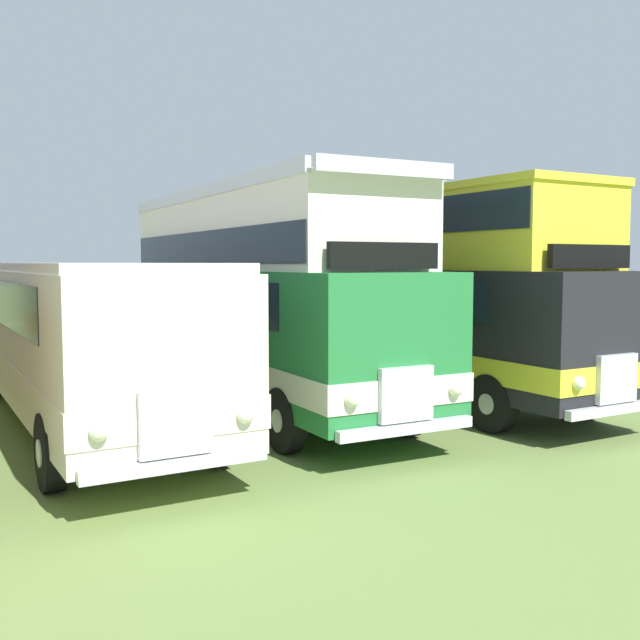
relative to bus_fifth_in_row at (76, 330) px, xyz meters
The scene contains 3 objects.
bus_fifth_in_row is the anchor object (origin of this frame).
bus_sixth_in_row 3.73m from the bus_fifth_in_row, ahead, with size 2.70×10.73×4.52m.
bus_seventh_in_row 7.39m from the bus_fifth_in_row, ahead, with size 3.02×11.66×4.49m.
Camera 1 is at (1.59, -13.83, 3.00)m, focal length 40.64 mm.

